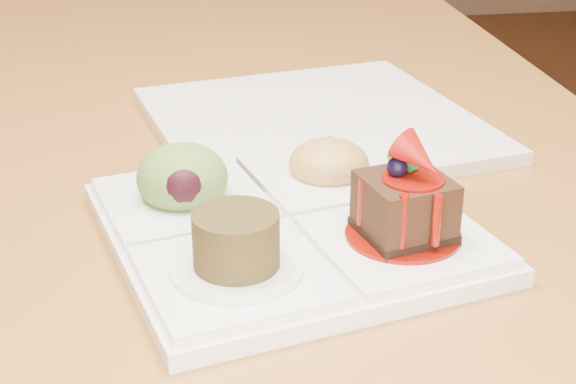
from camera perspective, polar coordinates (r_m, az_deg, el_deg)
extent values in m
cube|color=#9C6728|center=(1.06, -13.97, 7.99)|extent=(1.00, 1.80, 0.04)
cylinder|color=#9C6728|center=(2.00, 1.54, 5.43)|extent=(0.06, 0.06, 0.71)
cylinder|color=black|center=(1.40, 14.07, -11.94)|extent=(0.03, 0.03, 0.40)
cube|color=white|center=(0.59, 0.00, -2.56)|extent=(0.27, 0.27, 0.01)
cube|color=white|center=(0.56, 7.42, -3.15)|extent=(0.13, 0.13, 0.01)
cube|color=white|center=(0.52, -3.31, -5.39)|extent=(0.13, 0.13, 0.01)
cube|color=white|center=(0.61, -6.76, -0.50)|extent=(0.13, 0.13, 0.01)
cube|color=white|center=(0.65, 2.64, 1.11)|extent=(0.13, 0.13, 0.01)
cylinder|color=#6A0A04|center=(0.56, 7.44, -2.77)|extent=(0.07, 0.07, 0.00)
cube|color=black|center=(0.56, 7.45, -2.56)|extent=(0.06, 0.06, 0.01)
cube|color=black|center=(0.55, 7.57, -0.71)|extent=(0.06, 0.06, 0.03)
cylinder|color=#6A0A04|center=(0.54, 7.67, 0.94)|extent=(0.04, 0.04, 0.00)
sphere|color=black|center=(0.54, 7.07, 1.62)|extent=(0.01, 0.01, 0.01)
cone|color=maroon|center=(0.53, 8.46, 2.21)|extent=(0.04, 0.04, 0.03)
cube|color=#114618|center=(0.55, 7.66, 1.83)|extent=(0.01, 0.02, 0.01)
cube|color=#114618|center=(0.55, 7.00, 1.86)|extent=(0.01, 0.01, 0.01)
cylinder|color=#6A0A04|center=(0.52, 7.41, -1.98)|extent=(0.01, 0.01, 0.04)
cylinder|color=#6A0A04|center=(0.53, 9.59, -1.82)|extent=(0.01, 0.01, 0.03)
cylinder|color=#6A0A04|center=(0.55, 4.83, -0.66)|extent=(0.01, 0.01, 0.03)
cylinder|color=white|center=(0.52, -3.32, -4.91)|extent=(0.08, 0.08, 0.00)
cylinder|color=#432513|center=(0.51, -3.38, -3.10)|extent=(0.05, 0.05, 0.03)
cylinder|color=#421F0E|center=(0.50, -3.41, -2.04)|extent=(0.04, 0.04, 0.00)
ellipsoid|color=#4E7931|center=(0.61, -6.84, 0.91)|extent=(0.06, 0.06, 0.05)
ellipsoid|color=black|center=(0.59, -6.76, 0.27)|extent=(0.03, 0.02, 0.03)
ellipsoid|color=#C99048|center=(0.64, 2.66, 1.83)|extent=(0.06, 0.06, 0.04)
cube|color=#C13B0E|center=(0.65, 3.90, 2.37)|extent=(0.02, 0.02, 0.01)
cube|color=#477519|center=(0.66, 2.71, 2.93)|extent=(0.02, 0.02, 0.01)
cube|color=#C13B0E|center=(0.65, 1.51, 2.43)|extent=(0.02, 0.02, 0.01)
cube|color=#477519|center=(0.64, 1.80, 2.13)|extent=(0.02, 0.02, 0.01)
cube|color=#C13B0E|center=(0.63, 2.63, 1.73)|extent=(0.02, 0.02, 0.01)
cube|color=#477519|center=(0.64, 3.46, 1.97)|extent=(0.01, 0.01, 0.01)
cube|color=white|center=(0.77, 1.74, 4.43)|extent=(0.31, 0.31, 0.01)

